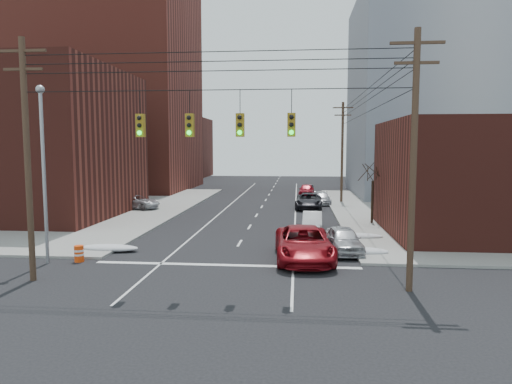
% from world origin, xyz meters
% --- Properties ---
extents(ground, '(160.00, 160.00, 0.00)m').
position_xyz_m(ground, '(0.00, 0.00, 0.00)').
color(ground, black).
rests_on(ground, ground).
extents(building_brick_tall, '(24.00, 20.00, 30.00)m').
position_xyz_m(building_brick_tall, '(-24.00, 48.00, 15.00)').
color(building_brick_tall, maroon).
rests_on(building_brick_tall, ground).
extents(building_brick_near, '(20.00, 16.00, 13.00)m').
position_xyz_m(building_brick_near, '(-22.00, 22.00, 6.50)').
color(building_brick_near, '#531F19').
rests_on(building_brick_near, ground).
extents(building_brick_far, '(22.00, 18.00, 12.00)m').
position_xyz_m(building_brick_far, '(-26.00, 74.00, 6.00)').
color(building_brick_far, '#531F19').
rests_on(building_brick_far, ground).
extents(building_office, '(22.00, 20.00, 25.00)m').
position_xyz_m(building_office, '(22.00, 44.00, 12.50)').
color(building_office, gray).
rests_on(building_office, ground).
extents(building_glass, '(20.00, 18.00, 22.00)m').
position_xyz_m(building_glass, '(24.00, 70.00, 11.00)').
color(building_glass, gray).
rests_on(building_glass, ground).
extents(building_storefront, '(16.00, 12.00, 8.00)m').
position_xyz_m(building_storefront, '(18.00, 16.00, 4.00)').
color(building_storefront, '#531F19').
rests_on(building_storefront, ground).
extents(utility_pole_left, '(2.20, 0.28, 11.00)m').
position_xyz_m(utility_pole_left, '(-8.50, 3.00, 5.78)').
color(utility_pole_left, '#473323').
rests_on(utility_pole_left, ground).
extents(utility_pole_right, '(2.20, 0.28, 11.00)m').
position_xyz_m(utility_pole_right, '(8.50, 3.00, 5.78)').
color(utility_pole_right, '#473323').
rests_on(utility_pole_right, ground).
extents(utility_pole_far, '(2.20, 0.28, 11.00)m').
position_xyz_m(utility_pole_far, '(8.50, 34.00, 5.78)').
color(utility_pole_far, '#473323').
rests_on(utility_pole_far, ground).
extents(traffic_signals, '(17.00, 0.42, 2.02)m').
position_xyz_m(traffic_signals, '(0.10, 2.97, 7.17)').
color(traffic_signals, black).
rests_on(traffic_signals, ground).
extents(street_light, '(0.44, 0.44, 9.32)m').
position_xyz_m(street_light, '(-9.50, 6.00, 5.54)').
color(street_light, gray).
rests_on(street_light, ground).
extents(bare_tree, '(2.09, 2.20, 4.93)m').
position_xyz_m(bare_tree, '(9.59, 20.00, 2.32)').
color(bare_tree, black).
rests_on(bare_tree, ground).
extents(snow_nw, '(3.50, 1.08, 0.42)m').
position_xyz_m(snow_nw, '(-7.40, 9.00, 0.21)').
color(snow_nw, silver).
rests_on(snow_nw, ground).
extents(snow_ne, '(3.00, 1.08, 0.42)m').
position_xyz_m(snow_ne, '(7.40, 9.50, 0.21)').
color(snow_ne, silver).
rests_on(snow_ne, ground).
extents(snow_east_far, '(4.00, 1.08, 0.42)m').
position_xyz_m(snow_east_far, '(7.40, 14.00, 0.21)').
color(snow_east_far, silver).
rests_on(snow_east_far, ground).
extents(red_pickup, '(3.43, 6.70, 1.81)m').
position_xyz_m(red_pickup, '(4.05, 8.00, 0.91)').
color(red_pickup, maroon).
rests_on(red_pickup, ground).
extents(parked_car_a, '(2.27, 4.59, 1.50)m').
position_xyz_m(parked_car_a, '(6.40, 10.02, 0.75)').
color(parked_car_a, '#B3B3B8').
rests_on(parked_car_a, ground).
extents(parked_car_b, '(1.57, 4.09, 1.33)m').
position_xyz_m(parked_car_b, '(4.80, 17.22, 0.67)').
color(parked_car_b, silver).
rests_on(parked_car_b, ground).
extents(parked_car_c, '(2.78, 5.68, 1.55)m').
position_xyz_m(parked_car_c, '(4.80, 28.90, 0.78)').
color(parked_car_c, black).
rests_on(parked_car_c, ground).
extents(parked_car_d, '(1.83, 4.31, 1.24)m').
position_xyz_m(parked_car_d, '(6.34, 32.71, 0.62)').
color(parked_car_d, '#AAA9AE').
rests_on(parked_car_d, ground).
extents(parked_car_e, '(2.16, 4.64, 1.54)m').
position_xyz_m(parked_car_e, '(4.80, 40.79, 0.77)').
color(parked_car_e, maroon).
rests_on(parked_car_e, ground).
extents(parked_car_f, '(1.75, 4.01, 1.28)m').
position_xyz_m(parked_car_f, '(4.95, 42.54, 0.64)').
color(parked_car_f, black).
rests_on(parked_car_f, ground).
extents(lot_car_a, '(4.52, 1.83, 1.46)m').
position_xyz_m(lot_car_a, '(-15.08, 21.15, 0.88)').
color(lot_car_a, silver).
rests_on(lot_car_a, sidewalk_nw).
extents(lot_car_b, '(5.12, 3.04, 1.33)m').
position_xyz_m(lot_car_b, '(-12.08, 26.30, 0.82)').
color(lot_car_b, '#B8B7BD').
rests_on(lot_car_b, sidewalk_nw).
extents(lot_car_c, '(4.62, 3.12, 1.24)m').
position_xyz_m(lot_car_c, '(-19.39, 25.60, 0.77)').
color(lot_car_c, black).
rests_on(lot_car_c, sidewalk_nw).
extents(lot_car_d, '(4.01, 2.00, 1.31)m').
position_xyz_m(lot_car_d, '(-19.64, 27.27, 0.81)').
color(lot_car_d, '#ABABB0').
rests_on(lot_car_d, sidewalk_nw).
extents(construction_barrel, '(0.58, 0.58, 0.88)m').
position_xyz_m(construction_barrel, '(-8.01, 6.50, 0.45)').
color(construction_barrel, '#E5400C').
rests_on(construction_barrel, ground).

